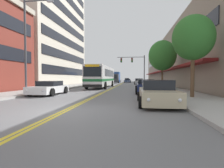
{
  "coord_description": "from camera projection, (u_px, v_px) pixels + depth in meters",
  "views": [
    {
      "loc": [
        3.12,
        -7.66,
        1.51
      ],
      "look_at": [
        0.24,
        15.29,
        0.68
      ],
      "focal_mm": 28.0,
      "sensor_mm": 36.0,
      "label": 1
    }
  ],
  "objects": [
    {
      "name": "street_tree_right_mid",
      "position": [
        162.0,
        56.0,
        22.82
      ],
      "size": [
        3.57,
        3.57,
        6.24
      ],
      "color": "brown",
      "rests_on": "sidewalk_right"
    },
    {
      "name": "car_navy_parked_right_far",
      "position": [
        146.0,
        87.0,
        17.0
      ],
      "size": [
        1.97,
        4.89,
        1.36
      ],
      "color": "#19234C",
      "rests_on": "ground_plane"
    },
    {
      "name": "city_bus",
      "position": [
        102.0,
        76.0,
        27.44
      ],
      "size": [
        2.83,
        12.44,
        3.19
      ],
      "color": "silver",
      "rests_on": "ground_plane"
    },
    {
      "name": "sidewalk_left",
      "position": [
        94.0,
        83.0,
        45.64
      ],
      "size": [
        3.69,
        106.0,
        0.15
      ],
      "color": "#9E9B96",
      "rests_on": "ground_plane"
    },
    {
      "name": "street_lamp_left_near",
      "position": [
        29.0,
        39.0,
        13.53
      ],
      "size": [
        2.45,
        0.28,
        7.56
      ],
      "color": "#47474C",
      "rests_on": "ground_plane"
    },
    {
      "name": "car_slate_blue_moving_second",
      "position": [
        128.0,
        81.0,
        55.21
      ],
      "size": [
        2.07,
        4.15,
        1.19
      ],
      "color": "#475675",
      "rests_on": "ground_plane"
    },
    {
      "name": "street_tree_right_near",
      "position": [
        193.0,
        38.0,
        12.27
      ],
      "size": [
        2.86,
        2.86,
        5.76
      ],
      "color": "brown",
      "rests_on": "sidewalk_right"
    },
    {
      "name": "car_beige_parked_right_foreground",
      "position": [
        157.0,
        93.0,
        9.89
      ],
      "size": [
        2.15,
        4.7,
        1.38
      ],
      "color": "#BCAD89",
      "rests_on": "ground_plane"
    },
    {
      "name": "traffic_signal_mast",
      "position": [
        135.0,
        64.0,
        35.52
      ],
      "size": [
        5.59,
        0.38,
        6.07
      ],
      "color": "#47474C",
      "rests_on": "ground_plane"
    },
    {
      "name": "office_tower_left",
      "position": [
        39.0,
        22.0,
        34.26
      ],
      "size": [
        12.08,
        21.81,
        24.88
      ],
      "color": "beige",
      "rests_on": "ground_plane"
    },
    {
      "name": "storefront_row_right",
      "position": [
        176.0,
        63.0,
        42.88
      ],
      "size": [
        9.1,
        68.0,
        10.05
      ],
      "color": "gray",
      "rests_on": "ground_plane"
    },
    {
      "name": "box_truck",
      "position": [
        115.0,
        77.0,
        50.94
      ],
      "size": [
        2.73,
        7.24,
        3.2
      ],
      "color": "#38383D",
      "rests_on": "ground_plane"
    },
    {
      "name": "car_black_parked_left_mid",
      "position": [
        101.0,
        82.0,
        39.07
      ],
      "size": [
        1.97,
        4.65,
        1.2
      ],
      "color": "black",
      "rests_on": "ground_plane"
    },
    {
      "name": "car_champagne_moving_lead",
      "position": [
        127.0,
        80.0,
        63.92
      ],
      "size": [
        2.01,
        4.29,
        1.37
      ],
      "color": "beige",
      "rests_on": "ground_plane"
    },
    {
      "name": "ground_plane",
      "position": [
        122.0,
        84.0,
        44.73
      ],
      "size": [
        240.0,
        240.0,
        0.0
      ],
      "primitive_type": "plane",
      "color": "slate"
    },
    {
      "name": "car_white_parked_left_near",
      "position": [
        49.0,
        88.0,
        15.64
      ],
      "size": [
        2.18,
        4.67,
        1.23
      ],
      "color": "white",
      "rests_on": "ground_plane"
    },
    {
      "name": "sidewalk_right",
      "position": [
        151.0,
        83.0,
        43.81
      ],
      "size": [
        3.69,
        106.0,
        0.15
      ],
      "color": "#9E9B96",
      "rests_on": "ground_plane"
    },
    {
      "name": "car_silver_parked_right_mid",
      "position": [
        139.0,
        82.0,
        40.74
      ],
      "size": [
        2.17,
        4.17,
        1.35
      ],
      "color": "#B7B7BC",
      "rests_on": "ground_plane"
    },
    {
      "name": "fire_hydrant",
      "position": [
        163.0,
        87.0,
        16.99
      ],
      "size": [
        0.34,
        0.26,
        0.94
      ],
      "color": "red",
      "rests_on": "sidewalk_right"
    },
    {
      "name": "centre_line",
      "position": [
        122.0,
        84.0,
        44.73
      ],
      "size": [
        0.34,
        106.0,
        0.01
      ],
      "color": "yellow",
      "rests_on": "ground_plane"
    }
  ]
}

